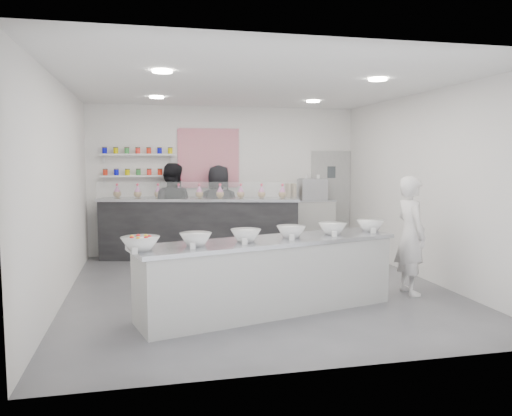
{
  "coord_description": "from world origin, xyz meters",
  "views": [
    {
      "loc": [
        -1.63,
        -7.2,
        1.95
      ],
      "look_at": [
        0.06,
        0.4,
        1.17
      ],
      "focal_mm": 35.0,
      "sensor_mm": 36.0,
      "label": 1
    }
  ],
  "objects": [
    {
      "name": "espresso_machine",
      "position": [
        1.81,
        2.78,
        1.29
      ],
      "size": [
        0.56,
        0.39,
        0.43
      ],
      "primitive_type": "cube",
      "color": "#93969E",
      "rests_on": "espresso_ledge"
    },
    {
      "name": "woman_prep",
      "position": [
        2.07,
        -0.79,
        0.85
      ],
      "size": [
        0.43,
        0.63,
        1.7
      ],
      "primitive_type": "imported",
      "rotation": [
        0.0,
        0.0,
        1.54
      ],
      "color": "white",
      "rests_on": "floor"
    },
    {
      "name": "right_wall",
      "position": [
        2.75,
        0.0,
        1.5
      ],
      "size": [
        0.0,
        6.0,
        6.0
      ],
      "primitive_type": "plane",
      "rotation": [
        1.57,
        0.0,
        -1.57
      ],
      "color": "white",
      "rests_on": "floor"
    },
    {
      "name": "espresso_ledge",
      "position": [
        1.55,
        2.78,
        0.54
      ],
      "size": [
        1.45,
        0.46,
        1.08
      ],
      "primitive_type": "cube",
      "color": "#B9B9B4",
      "rests_on": "floor"
    },
    {
      "name": "prep_bowls",
      "position": [
        -0.12,
        -1.19,
        1.01
      ],
      "size": [
        3.63,
        1.38,
        0.15
      ],
      "primitive_type": null,
      "rotation": [
        0.0,
        0.0,
        0.26
      ],
      "color": "white",
      "rests_on": "prep_counter"
    },
    {
      "name": "pattern_panel",
      "position": [
        -0.35,
        2.98,
        1.95
      ],
      "size": [
        1.25,
        0.03,
        1.2
      ],
      "primitive_type": "cube",
      "color": "#D21843",
      "rests_on": "back_wall"
    },
    {
      "name": "cup_stacks",
      "position": [
        1.34,
        2.78,
        1.25
      ],
      "size": [
        0.24,
        0.24,
        0.35
      ],
      "primitive_type": null,
      "color": "#9A8F6A",
      "rests_on": "espresso_ledge"
    },
    {
      "name": "staff_left",
      "position": [
        -1.14,
        2.65,
        0.93
      ],
      "size": [
        1.06,
        0.92,
        1.85
      ],
      "primitive_type": "imported",
      "rotation": [
        0.0,
        0.0,
        2.86
      ],
      "color": "black",
      "rests_on": "floor"
    },
    {
      "name": "back_bar",
      "position": [
        -0.61,
        2.4,
        0.59
      ],
      "size": [
        3.89,
        1.63,
        1.19
      ],
      "primitive_type": "cube",
      "rotation": [
        0.0,
        0.0,
        -0.25
      ],
      "color": "black",
      "rests_on": "floor"
    },
    {
      "name": "downlight_2",
      "position": [
        -1.4,
        1.6,
        2.98
      ],
      "size": [
        0.24,
        0.24,
        0.02
      ],
      "primitive_type": "cylinder",
      "color": "white",
      "rests_on": "ceiling"
    },
    {
      "name": "back_wall",
      "position": [
        0.0,
        3.0,
        1.5
      ],
      "size": [
        5.5,
        0.0,
        5.5
      ],
      "primitive_type": "plane",
      "rotation": [
        1.57,
        0.0,
        0.0
      ],
      "color": "white",
      "rests_on": "floor"
    },
    {
      "name": "sneeze_guard",
      "position": [
        -0.69,
        2.07,
        1.35
      ],
      "size": [
        3.66,
        0.95,
        0.32
      ],
      "primitive_type": "cube",
      "rotation": [
        0.0,
        0.0,
        -0.25
      ],
      "color": "white",
      "rests_on": "back_bar"
    },
    {
      "name": "left_wall",
      "position": [
        -2.75,
        0.0,
        1.5
      ],
      "size": [
        0.0,
        6.0,
        6.0
      ],
      "primitive_type": "plane",
      "rotation": [
        1.57,
        0.0,
        1.57
      ],
      "color": "white",
      "rests_on": "floor"
    },
    {
      "name": "cookie_bags",
      "position": [
        -0.61,
        2.4,
        1.32
      ],
      "size": [
        3.28,
        0.97,
        0.27
      ],
      "primitive_type": null,
      "rotation": [
        0.0,
        0.0,
        -0.25
      ],
      "color": "#C45DA7",
      "rests_on": "back_bar"
    },
    {
      "name": "preserve_jars",
      "position": [
        -1.75,
        2.88,
        1.88
      ],
      "size": [
        1.45,
        0.1,
        0.56
      ],
      "primitive_type": null,
      "color": "red",
      "rests_on": "jar_shelf_lower"
    },
    {
      "name": "downlight_0",
      "position": [
        -1.4,
        -1.0,
        2.98
      ],
      "size": [
        0.24,
        0.24,
        0.02
      ],
      "primitive_type": "cylinder",
      "color": "white",
      "rests_on": "ceiling"
    },
    {
      "name": "ceiling",
      "position": [
        0.0,
        0.0,
        3.0
      ],
      "size": [
        6.0,
        6.0,
        0.0
      ],
      "primitive_type": "plane",
      "rotation": [
        3.14,
        0.0,
        0.0
      ],
      "color": "white",
      "rests_on": "floor"
    },
    {
      "name": "back_door",
      "position": [
        2.3,
        2.97,
        1.05
      ],
      "size": [
        0.88,
        0.04,
        2.1
      ],
      "primitive_type": "cube",
      "color": "#9E9F9C",
      "rests_on": "floor"
    },
    {
      "name": "staff_right",
      "position": [
        -0.19,
        2.65,
        0.91
      ],
      "size": [
        1.02,
        0.82,
        1.82
      ],
      "primitive_type": "imported",
      "rotation": [
        0.0,
        0.0,
        2.83
      ],
      "color": "black",
      "rests_on": "floor"
    },
    {
      "name": "jar_shelf_upper",
      "position": [
        -1.75,
        2.9,
        2.02
      ],
      "size": [
        1.45,
        0.22,
        0.04
      ],
      "primitive_type": "cube",
      "color": "silver",
      "rests_on": "back_wall"
    },
    {
      "name": "prep_counter",
      "position": [
        -0.12,
        -1.19,
        0.47
      ],
      "size": [
        3.5,
        1.62,
        0.93
      ],
      "primitive_type": "cube",
      "rotation": [
        0.0,
        0.0,
        0.26
      ],
      "color": "#B9B9B4",
      "rests_on": "floor"
    },
    {
      "name": "floor",
      "position": [
        0.0,
        0.0,
        0.0
      ],
      "size": [
        6.0,
        6.0,
        0.0
      ],
      "primitive_type": "plane",
      "color": "#515156",
      "rests_on": "ground"
    },
    {
      "name": "label_cards",
      "position": [
        -0.25,
        -1.68,
        0.97
      ],
      "size": [
        3.31,
        0.04,
        0.07
      ],
      "primitive_type": null,
      "color": "white",
      "rests_on": "prep_counter"
    },
    {
      "name": "downlight_3",
      "position": [
        1.4,
        1.6,
        2.98
      ],
      "size": [
        0.24,
        0.24,
        0.02
      ],
      "primitive_type": "cylinder",
      "color": "white",
      "rests_on": "ceiling"
    },
    {
      "name": "jar_shelf_lower",
      "position": [
        -1.75,
        2.9,
        1.6
      ],
      "size": [
        1.45,
        0.22,
        0.04
      ],
      "primitive_type": "cube",
      "color": "silver",
      "rests_on": "back_wall"
    },
    {
      "name": "downlight_1",
      "position": [
        1.4,
        -1.0,
        2.98
      ],
      "size": [
        0.24,
        0.24,
        0.02
      ],
      "primitive_type": "cylinder",
      "color": "white",
      "rests_on": "ceiling"
    }
  ]
}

